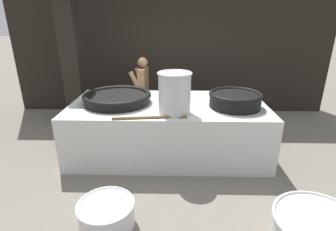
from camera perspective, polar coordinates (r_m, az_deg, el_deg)
The scene contains 10 objects.
ground_plane at distance 4.98m, azimuth 0.00°, elevation -7.57°, with size 60.00×60.00×0.00m, color slate.
back_wall at distance 6.78m, azimuth 0.52°, elevation 17.55°, with size 7.96×0.24×3.97m, color black.
support_pillar at distance 6.11m, azimuth -20.78°, elevation 15.92°, with size 0.38×0.38×3.97m, color black.
hearth_platform at distance 4.78m, azimuth 0.00°, elevation -2.62°, with size 3.41×1.71×0.94m.
giant_wok_near at distance 4.69m, azimuth -10.96°, elevation 3.85°, with size 1.19×1.19×0.18m.
giant_wok_far at distance 4.52m, azimuth 14.39°, elevation 3.48°, with size 0.88×0.88×0.25m.
stock_pot at distance 4.04m, azimuth 1.44°, elevation 5.04°, with size 0.54×0.54×0.65m.
stirring_paddle at distance 3.91m, azimuth -3.19°, elevation -0.39°, with size 1.11×0.19×0.04m.
cook at distance 5.79m, azimuth -5.44°, elevation 5.48°, with size 0.39×0.59×1.57m.
prep_bowl_meat at distance 3.39m, azimuth -13.26°, elevation -20.07°, with size 0.69×0.69×0.33m.
Camera 1 is at (0.11, -4.38, 2.36)m, focal length 28.00 mm.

